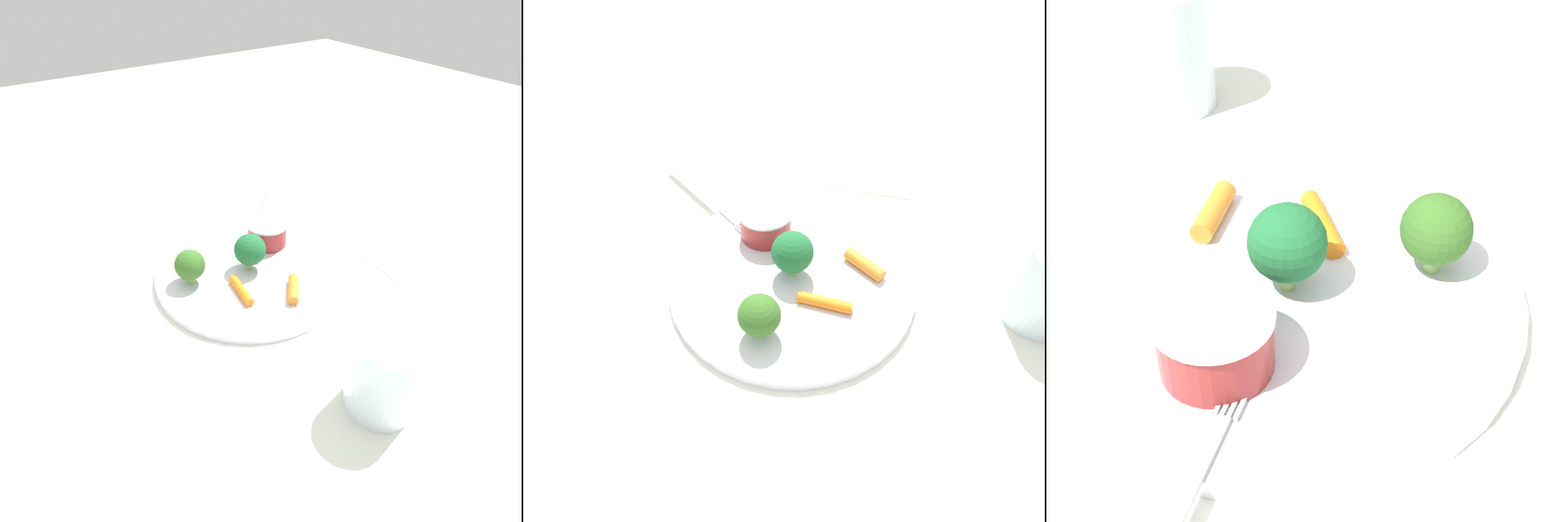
% 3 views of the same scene
% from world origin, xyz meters
% --- Properties ---
extents(ground_plane, '(2.40, 2.40, 0.00)m').
position_xyz_m(ground_plane, '(0.00, 0.00, 0.00)').
color(ground_plane, white).
extents(plate, '(0.26, 0.26, 0.01)m').
position_xyz_m(plate, '(0.00, 0.00, 0.01)').
color(plate, white).
rests_on(plate, ground_plane).
extents(sauce_cup, '(0.06, 0.06, 0.04)m').
position_xyz_m(sauce_cup, '(-0.06, -0.04, 0.03)').
color(sauce_cup, maroon).
rests_on(sauce_cup, plate).
extents(broccoli_floret_0, '(0.04, 0.04, 0.05)m').
position_xyz_m(broccoli_floret_0, '(0.08, -0.02, 0.04)').
color(broccoli_floret_0, '#86B561').
rests_on(broccoli_floret_0, plate).
extents(broccoli_floret_1, '(0.04, 0.04, 0.05)m').
position_xyz_m(broccoli_floret_1, '(-0.00, -0.00, 0.04)').
color(broccoli_floret_1, '#7FB05E').
rests_on(broccoli_floret_1, plate).
extents(carrot_stick_0, '(0.04, 0.05, 0.01)m').
position_xyz_m(carrot_stick_0, '(-0.02, 0.08, 0.02)').
color(carrot_stick_0, orange).
rests_on(carrot_stick_0, plate).
extents(carrot_stick_1, '(0.02, 0.06, 0.01)m').
position_xyz_m(carrot_stick_1, '(0.04, 0.04, 0.02)').
color(carrot_stick_1, orange).
rests_on(carrot_stick_1, plate).
extents(fork, '(0.13, 0.14, 0.00)m').
position_xyz_m(fork, '(-0.10, -0.12, 0.01)').
color(fork, '#ADBDB4').
rests_on(fork, plate).
extents(drinking_glass, '(0.07, 0.07, 0.09)m').
position_xyz_m(drinking_glass, '(0.01, 0.25, 0.05)').
color(drinking_glass, silver).
rests_on(drinking_glass, ground_plane).
extents(napkin, '(0.19, 0.14, 0.00)m').
position_xyz_m(napkin, '(-0.25, 0.08, 0.00)').
color(napkin, silver).
rests_on(napkin, ground_plane).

